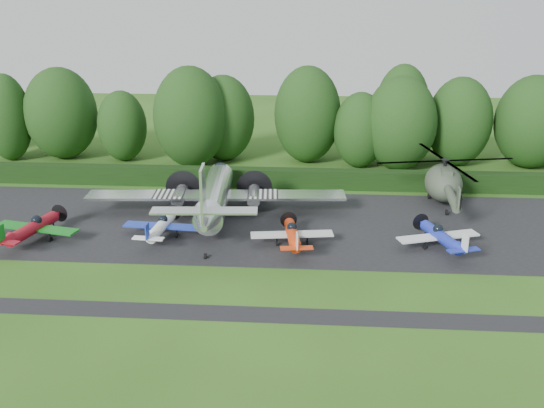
# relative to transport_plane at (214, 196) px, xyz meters

# --- Properties ---
(ground) EXTENTS (160.00, 160.00, 0.00)m
(ground) POSITION_rel_transport_plane_xyz_m (2.84, -11.24, -2.17)
(ground) COLOR #275016
(ground) RESTS_ON ground
(apron) EXTENTS (70.00, 18.00, 0.01)m
(apron) POSITION_rel_transport_plane_xyz_m (2.84, -1.24, -2.16)
(apron) COLOR black
(apron) RESTS_ON ground
(taxiway_verge) EXTENTS (70.00, 2.00, 0.00)m
(taxiway_verge) POSITION_rel_transport_plane_xyz_m (2.84, -17.24, -2.16)
(taxiway_verge) COLOR black
(taxiway_verge) RESTS_ON ground
(hedgerow) EXTENTS (90.00, 1.60, 2.00)m
(hedgerow) POSITION_rel_transport_plane_xyz_m (2.84, 9.76, -2.17)
(hedgerow) COLOR black
(hedgerow) RESTS_ON ground
(transport_plane) EXTENTS (24.24, 18.58, 7.77)m
(transport_plane) POSITION_rel_transport_plane_xyz_m (0.00, 0.00, 0.00)
(transport_plane) COLOR silver
(transport_plane) RESTS_ON ground
(light_plane_red) EXTENTS (7.50, 7.88, 2.88)m
(light_plane_red) POSITION_rel_transport_plane_xyz_m (-14.36, -6.40, -0.97)
(light_plane_red) COLOR maroon
(light_plane_red) RESTS_ON ground
(light_plane_white) EXTENTS (6.77, 7.12, 2.60)m
(light_plane_white) POSITION_rel_transport_plane_xyz_m (-3.79, -4.94, -1.08)
(light_plane_white) COLOR white
(light_plane_white) RESTS_ON ground
(light_plane_orange) EXTENTS (6.81, 7.16, 2.62)m
(light_plane_orange) POSITION_rel_transport_plane_xyz_m (7.40, -6.04, -1.08)
(light_plane_orange) COLOR red
(light_plane_orange) RESTS_ON ground
(light_plane_blue) EXTENTS (6.93, 7.28, 2.66)m
(light_plane_blue) POSITION_rel_transport_plane_xyz_m (19.47, -5.69, -1.06)
(light_plane_blue) COLOR #1C2AA9
(light_plane_blue) RESTS_ON ground
(helicopter) EXTENTS (13.75, 16.09, 4.43)m
(helicopter) POSITION_rel_transport_plane_xyz_m (21.80, 5.86, 0.21)
(helicopter) COLOR #3C4535
(helicopter) RESTS_ON ground
(sign_board) EXTENTS (2.86, 0.11, 1.61)m
(sign_board) POSITION_rel_transport_plane_xyz_m (29.17, 9.26, -1.08)
(sign_board) COLOR #3F3326
(sign_board) RESTS_ON ground
(tree_0) EXTENTS (5.91, 5.91, 8.61)m
(tree_0) POSITION_rel_transport_plane_xyz_m (-14.34, 19.19, 2.13)
(tree_0) COLOR black
(tree_0) RESTS_ON ground
(tree_1) EXTENTS (7.59, 7.59, 10.45)m
(tree_1) POSITION_rel_transport_plane_xyz_m (-2.05, 20.28, 3.05)
(tree_1) COLOR black
(tree_1) RESTS_ON ground
(tree_2) EXTENTS (7.55, 7.55, 10.52)m
(tree_2) POSITION_rel_transport_plane_xyz_m (26.12, 20.11, 3.08)
(tree_2) COLOR black
(tree_2) RESTS_ON ground
(tree_3) EXTENTS (5.72, 5.72, 10.62)m
(tree_3) POSITION_rel_transport_plane_xyz_m (-28.28, 18.41, 3.13)
(tree_3) COLOR black
(tree_3) RESTS_ON ground
(tree_4) EXTENTS (7.97, 7.97, 11.63)m
(tree_4) POSITION_rel_transport_plane_xyz_m (8.15, 20.21, 3.64)
(tree_4) COLOR black
(tree_4) RESTS_ON ground
(tree_5) EXTENTS (8.59, 8.59, 11.85)m
(tree_5) POSITION_rel_transport_plane_xyz_m (-5.48, 17.22, 3.75)
(tree_5) COLOR black
(tree_5) RESTS_ON ground
(tree_6) EXTENTS (8.27, 8.27, 10.90)m
(tree_6) POSITION_rel_transport_plane_xyz_m (18.90, 17.69, 3.27)
(tree_6) COLOR black
(tree_6) RESTS_ON ground
(tree_8) EXTENTS (8.66, 8.66, 10.87)m
(tree_8) POSITION_rel_transport_plane_xyz_m (34.39, 19.60, 3.26)
(tree_8) COLOR black
(tree_8) RESTS_ON ground
(tree_10) EXTENTS (6.23, 6.23, 8.90)m
(tree_10) POSITION_rel_transport_plane_xyz_m (14.37, 18.30, 2.27)
(tree_10) COLOR black
(tree_10) RESTS_ON ground
(tree_11) EXTENTS (8.73, 8.73, 11.24)m
(tree_11) POSITION_rel_transport_plane_xyz_m (-22.09, 19.86, 3.45)
(tree_11) COLOR black
(tree_11) RESTS_ON ground
(tree_12) EXTENTS (6.76, 6.76, 11.66)m
(tree_12) POSITION_rel_transport_plane_xyz_m (19.64, 22.56, 3.65)
(tree_12) COLOR black
(tree_12) RESTS_ON ground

